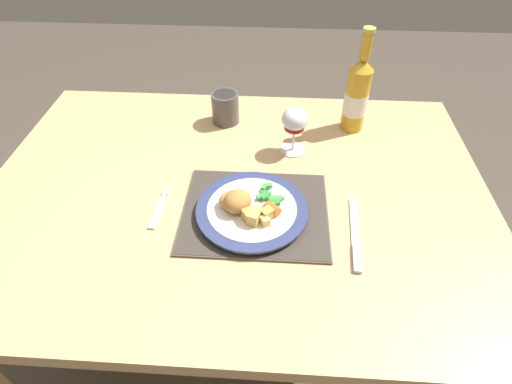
{
  "coord_description": "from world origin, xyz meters",
  "views": [
    {
      "loc": [
        0.1,
        -0.74,
        1.42
      ],
      "look_at": [
        0.05,
        -0.05,
        0.78
      ],
      "focal_mm": 28.0,
      "sensor_mm": 36.0,
      "label": 1
    }
  ],
  "objects_px": {
    "table_knife": "(356,240)",
    "drinking_cup": "(225,107)",
    "bottle": "(357,95)",
    "fork": "(158,210)",
    "wine_glass": "(295,122)",
    "dinner_plate": "(252,210)",
    "dining_table": "(237,213)"
  },
  "relations": [
    {
      "from": "dinner_plate",
      "to": "wine_glass",
      "type": "height_order",
      "value": "wine_glass"
    },
    {
      "from": "fork",
      "to": "drinking_cup",
      "type": "xyz_separation_m",
      "value": [
        0.12,
        0.39,
        0.05
      ]
    },
    {
      "from": "fork",
      "to": "bottle",
      "type": "distance_m",
      "value": 0.63
    },
    {
      "from": "dining_table",
      "to": "bottle",
      "type": "xyz_separation_m",
      "value": [
        0.32,
        0.29,
        0.2
      ]
    },
    {
      "from": "dining_table",
      "to": "drinking_cup",
      "type": "relative_size",
      "value": 13.55
    },
    {
      "from": "wine_glass",
      "to": "drinking_cup",
      "type": "distance_m",
      "value": 0.25
    },
    {
      "from": "fork",
      "to": "wine_glass",
      "type": "height_order",
      "value": "wine_glass"
    },
    {
      "from": "bottle",
      "to": "dining_table",
      "type": "bearing_deg",
      "value": -137.8
    },
    {
      "from": "table_knife",
      "to": "bottle",
      "type": "height_order",
      "value": "bottle"
    },
    {
      "from": "bottle",
      "to": "wine_glass",
      "type": "bearing_deg",
      "value": -144.69
    },
    {
      "from": "drinking_cup",
      "to": "fork",
      "type": "bearing_deg",
      "value": -106.38
    },
    {
      "from": "dining_table",
      "to": "bottle",
      "type": "distance_m",
      "value": 0.47
    },
    {
      "from": "table_knife",
      "to": "bottle",
      "type": "distance_m",
      "value": 0.46
    },
    {
      "from": "dinner_plate",
      "to": "fork",
      "type": "xyz_separation_m",
      "value": [
        -0.22,
        -0.0,
        -0.01
      ]
    },
    {
      "from": "wine_glass",
      "to": "bottle",
      "type": "height_order",
      "value": "bottle"
    },
    {
      "from": "wine_glass",
      "to": "bottle",
      "type": "bearing_deg",
      "value": 35.31
    },
    {
      "from": "dining_table",
      "to": "drinking_cup",
      "type": "bearing_deg",
      "value": 101.3
    },
    {
      "from": "dining_table",
      "to": "table_knife",
      "type": "distance_m",
      "value": 0.33
    },
    {
      "from": "table_knife",
      "to": "drinking_cup",
      "type": "bearing_deg",
      "value": 126.76
    },
    {
      "from": "fork",
      "to": "drinking_cup",
      "type": "bearing_deg",
      "value": 73.62
    },
    {
      "from": "fork",
      "to": "dining_table",
      "type": "bearing_deg",
      "value": 27.99
    },
    {
      "from": "table_knife",
      "to": "bottle",
      "type": "relative_size",
      "value": 0.73
    },
    {
      "from": "fork",
      "to": "table_knife",
      "type": "distance_m",
      "value": 0.46
    },
    {
      "from": "fork",
      "to": "dinner_plate",
      "type": "bearing_deg",
      "value": 0.04
    },
    {
      "from": "table_knife",
      "to": "dinner_plate",
      "type": "bearing_deg",
      "value": 165.07
    },
    {
      "from": "dining_table",
      "to": "fork",
      "type": "xyz_separation_m",
      "value": [
        -0.18,
        -0.09,
        0.09
      ]
    },
    {
      "from": "dinner_plate",
      "to": "table_knife",
      "type": "xyz_separation_m",
      "value": [
        0.23,
        -0.06,
        -0.01
      ]
    },
    {
      "from": "dinner_plate",
      "to": "wine_glass",
      "type": "bearing_deg",
      "value": 69.54
    },
    {
      "from": "dining_table",
      "to": "wine_glass",
      "type": "distance_m",
      "value": 0.29
    },
    {
      "from": "table_knife",
      "to": "drinking_cup",
      "type": "distance_m",
      "value": 0.57
    },
    {
      "from": "dinner_plate",
      "to": "drinking_cup",
      "type": "relative_size",
      "value": 2.77
    },
    {
      "from": "dinner_plate",
      "to": "drinking_cup",
      "type": "xyz_separation_m",
      "value": [
        -0.11,
        0.39,
        0.03
      ]
    }
  ]
}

